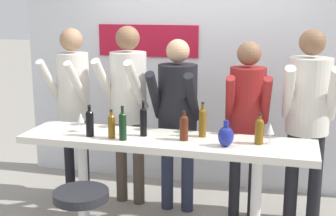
{
  "coord_description": "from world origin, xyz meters",
  "views": [
    {
      "loc": [
        1.03,
        -3.77,
        2.08
      ],
      "look_at": [
        0.0,
        0.09,
        1.18
      ],
      "focal_mm": 50.0,
      "sensor_mm": 36.0,
      "label": 1
    }
  ],
  "objects_px": {
    "person_center": "(247,110)",
    "wine_bottle_3": "(143,120)",
    "decorative_vase": "(226,136)",
    "tasting_table": "(165,153)",
    "wine_bottle_6": "(184,126)",
    "bar_stool": "(82,216)",
    "wine_bottle_4": "(123,125)",
    "wine_bottle_5": "(112,125)",
    "person_far_left": "(73,93)",
    "person_left": "(128,95)",
    "person_center_left": "(177,108)",
    "wine_glass_0": "(270,129)",
    "wine_glass_1": "(81,118)",
    "wine_bottle_1": "(259,130)",
    "person_center_right": "(308,106)",
    "wine_bottle_2": "(203,121)",
    "wine_bottle_0": "(90,122)"
  },
  "relations": [
    {
      "from": "person_center",
      "to": "person_center_right",
      "type": "height_order",
      "value": "person_center_right"
    },
    {
      "from": "bar_stool",
      "to": "wine_bottle_2",
      "type": "distance_m",
      "value": 1.29
    },
    {
      "from": "wine_bottle_3",
      "to": "person_center",
      "type": "bearing_deg",
      "value": 33.9
    },
    {
      "from": "wine_glass_0",
      "to": "wine_glass_1",
      "type": "relative_size",
      "value": 1.0
    },
    {
      "from": "wine_bottle_3",
      "to": "bar_stool",
      "type": "bearing_deg",
      "value": -113.51
    },
    {
      "from": "wine_bottle_6",
      "to": "decorative_vase",
      "type": "relative_size",
      "value": 1.18
    },
    {
      "from": "tasting_table",
      "to": "wine_bottle_2",
      "type": "relative_size",
      "value": 8.28
    },
    {
      "from": "person_center_right",
      "to": "wine_bottle_6",
      "type": "height_order",
      "value": "person_center_right"
    },
    {
      "from": "tasting_table",
      "to": "wine_glass_1",
      "type": "xyz_separation_m",
      "value": [
        -0.8,
        0.01,
        0.26
      ]
    },
    {
      "from": "person_far_left",
      "to": "wine_bottle_3",
      "type": "distance_m",
      "value": 1.15
    },
    {
      "from": "person_center",
      "to": "wine_bottle_6",
      "type": "distance_m",
      "value": 0.77
    },
    {
      "from": "wine_bottle_3",
      "to": "wine_bottle_5",
      "type": "bearing_deg",
      "value": -151.25
    },
    {
      "from": "person_left",
      "to": "tasting_table",
      "type": "bearing_deg",
      "value": -40.5
    },
    {
      "from": "person_center_right",
      "to": "wine_bottle_1",
      "type": "xyz_separation_m",
      "value": [
        -0.4,
        -0.6,
        -0.1
      ]
    },
    {
      "from": "wine_bottle_6",
      "to": "bar_stool",
      "type": "bearing_deg",
      "value": -136.2
    },
    {
      "from": "decorative_vase",
      "to": "tasting_table",
      "type": "bearing_deg",
      "value": 169.49
    },
    {
      "from": "person_far_left",
      "to": "person_center_right",
      "type": "distance_m",
      "value": 2.37
    },
    {
      "from": "decorative_vase",
      "to": "person_far_left",
      "type": "bearing_deg",
      "value": 157.06
    },
    {
      "from": "wine_bottle_1",
      "to": "wine_bottle_5",
      "type": "bearing_deg",
      "value": -173.01
    },
    {
      "from": "wine_glass_0",
      "to": "wine_bottle_5",
      "type": "bearing_deg",
      "value": -172.26
    },
    {
      "from": "person_center_right",
      "to": "decorative_vase",
      "type": "distance_m",
      "value": 1.0
    },
    {
      "from": "person_center",
      "to": "wine_bottle_3",
      "type": "xyz_separation_m",
      "value": [
        -0.85,
        -0.57,
        -0.01
      ]
    },
    {
      "from": "wine_bottle_3",
      "to": "tasting_table",
      "type": "bearing_deg",
      "value": -5.82
    },
    {
      "from": "person_center",
      "to": "wine_bottle_4",
      "type": "xyz_separation_m",
      "value": [
        -0.98,
        -0.73,
        -0.02
      ]
    },
    {
      "from": "person_center_left",
      "to": "wine_bottle_5",
      "type": "bearing_deg",
      "value": -120.83
    },
    {
      "from": "wine_bottle_0",
      "to": "wine_glass_0",
      "type": "height_order",
      "value": "wine_bottle_0"
    },
    {
      "from": "wine_bottle_5",
      "to": "decorative_vase",
      "type": "height_order",
      "value": "wine_bottle_5"
    },
    {
      "from": "person_left",
      "to": "decorative_vase",
      "type": "relative_size",
      "value": 8.44
    },
    {
      "from": "person_center_left",
      "to": "decorative_vase",
      "type": "xyz_separation_m",
      "value": [
        0.57,
        -0.66,
        -0.06
      ]
    },
    {
      "from": "bar_stool",
      "to": "wine_bottle_1",
      "type": "distance_m",
      "value": 1.6
    },
    {
      "from": "person_center_right",
      "to": "wine_bottle_6",
      "type": "relative_size",
      "value": 7.14
    },
    {
      "from": "wine_bottle_0",
      "to": "person_far_left",
      "type": "bearing_deg",
      "value": 125.15
    },
    {
      "from": "wine_bottle_4",
      "to": "wine_bottle_6",
      "type": "height_order",
      "value": "wine_bottle_4"
    },
    {
      "from": "wine_bottle_1",
      "to": "wine_bottle_4",
      "type": "height_order",
      "value": "wine_bottle_4"
    },
    {
      "from": "wine_bottle_6",
      "to": "wine_bottle_4",
      "type": "bearing_deg",
      "value": -165.86
    },
    {
      "from": "tasting_table",
      "to": "person_left",
      "type": "distance_m",
      "value": 0.91
    },
    {
      "from": "person_far_left",
      "to": "person_center_left",
      "type": "xyz_separation_m",
      "value": [
        1.14,
        -0.06,
        -0.07
      ]
    },
    {
      "from": "person_center_right",
      "to": "wine_bottle_2",
      "type": "relative_size",
      "value": 5.96
    },
    {
      "from": "wine_bottle_1",
      "to": "wine_bottle_4",
      "type": "relative_size",
      "value": 0.87
    },
    {
      "from": "person_left",
      "to": "person_center_left",
      "type": "height_order",
      "value": "person_left"
    },
    {
      "from": "decorative_vase",
      "to": "wine_bottle_3",
      "type": "bearing_deg",
      "value": 170.78
    },
    {
      "from": "wine_bottle_2",
      "to": "wine_bottle_6",
      "type": "distance_m",
      "value": 0.2
    },
    {
      "from": "tasting_table",
      "to": "person_far_left",
      "type": "height_order",
      "value": "person_far_left"
    },
    {
      "from": "person_far_left",
      "to": "person_center",
      "type": "height_order",
      "value": "person_far_left"
    },
    {
      "from": "person_center_left",
      "to": "wine_bottle_5",
      "type": "xyz_separation_m",
      "value": [
        -0.42,
        -0.68,
        -0.03
      ]
    },
    {
      "from": "tasting_table",
      "to": "decorative_vase",
      "type": "xyz_separation_m",
      "value": [
        0.54,
        -0.1,
        0.22
      ]
    },
    {
      "from": "person_far_left",
      "to": "wine_glass_0",
      "type": "bearing_deg",
      "value": -9.13
    },
    {
      "from": "wine_bottle_1",
      "to": "wine_glass_0",
      "type": "distance_m",
      "value": 0.09
    },
    {
      "from": "person_left",
      "to": "person_far_left",
      "type": "bearing_deg",
      "value": -173.24
    },
    {
      "from": "bar_stool",
      "to": "wine_bottle_3",
      "type": "bearing_deg",
      "value": 66.49
    }
  ]
}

